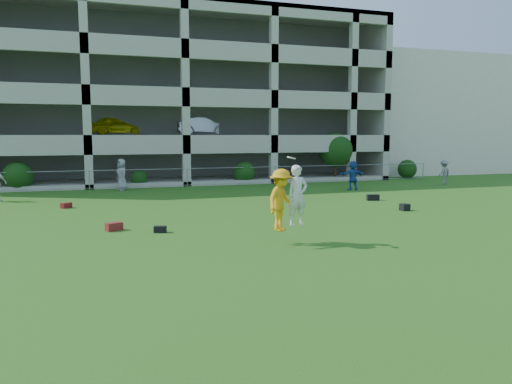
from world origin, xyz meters
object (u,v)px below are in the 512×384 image
object	(u,v)px
bystander_d	(353,175)
crate_d	(405,207)
frisbee_contest	(285,199)
bystander_c	(122,175)
parking_garage	(166,101)
stucco_building	(410,117)
bystander_f	(444,172)

from	to	relation	value
bystander_d	crate_d	bearing A→B (deg)	78.98
crate_d	frisbee_contest	distance (m)	8.84
frisbee_contest	bystander_c	bearing A→B (deg)	102.96
parking_garage	crate_d	bearing A→B (deg)	-71.91
bystander_d	crate_d	world-z (taller)	bystander_d
stucco_building	frisbee_contest	world-z (taller)	stucco_building
bystander_d	crate_d	distance (m)	8.27
bystander_c	frisbee_contest	size ratio (longest dim) A/B	0.83
frisbee_contest	stucco_building	bearing A→B (deg)	49.06
stucco_building	parking_garage	xyz separation A→B (m)	(-23.00, -0.30, 1.01)
stucco_building	bystander_d	bearing A→B (deg)	-134.36
stucco_building	frisbee_contest	xyz separation A→B (m)	(-23.29, -26.84, -3.62)
crate_d	parking_garage	bearing A→B (deg)	108.09
bystander_c	stucco_building	bearing A→B (deg)	90.28
bystander_f	parking_garage	xyz separation A→B (m)	(-16.64, 12.75, 5.20)
bystander_d	parking_garage	size ratio (longest dim) A/B	0.06
bystander_d	bystander_f	distance (m)	7.66
crate_d	bystander_c	bearing A→B (deg)	132.92
bystander_f	parking_garage	size ratio (longest dim) A/B	0.05
frisbee_contest	crate_d	bearing A→B (deg)	31.56
stucco_building	crate_d	bearing A→B (deg)	-125.42
stucco_building	crate_d	distance (m)	27.74
bystander_c	bystander_d	world-z (taller)	bystander_c
bystander_c	parking_garage	size ratio (longest dim) A/B	0.06
stucco_building	bystander_c	bearing A→B (deg)	-159.59
bystander_d	parking_garage	distance (m)	17.41
crate_d	parking_garage	distance (m)	23.84
bystander_c	bystander_d	distance (m)	13.85
bystander_c	parking_garage	xyz separation A→B (m)	(4.14, 9.80, 5.07)
bystander_d	bystander_f	world-z (taller)	bystander_d
bystander_c	crate_d	distance (m)	16.63
crate_d	parking_garage	xyz separation A→B (m)	(-7.17, 21.96, 5.86)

